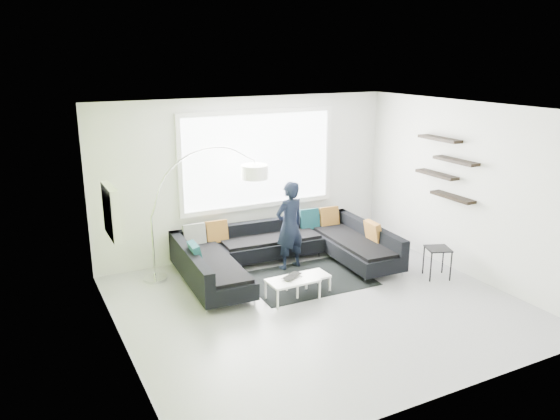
# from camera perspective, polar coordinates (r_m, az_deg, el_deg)

# --- Properties ---
(ground) EXTENTS (5.50, 5.50, 0.00)m
(ground) POSITION_cam_1_polar(r_m,az_deg,el_deg) (8.05, 4.04, -9.79)
(ground) COLOR gray
(ground) RESTS_ON ground
(room_shell) EXTENTS (5.54, 5.04, 2.82)m
(room_shell) POSITION_cam_1_polar(r_m,az_deg,el_deg) (7.63, 3.75, 3.20)
(room_shell) COLOR silver
(room_shell) RESTS_ON ground
(sectional_sofa) EXTENTS (3.50, 2.27, 0.73)m
(sectional_sofa) POSITION_cam_1_polar(r_m,az_deg,el_deg) (9.04, 0.62, -4.56)
(sectional_sofa) COLOR black
(sectional_sofa) RESTS_ON ground
(rug) EXTENTS (1.97, 1.46, 0.01)m
(rug) POSITION_cam_1_polar(r_m,az_deg,el_deg) (8.87, 2.91, -7.21)
(rug) COLOR black
(rug) RESTS_ON ground
(coffee_table) EXTENTS (0.97, 0.58, 0.31)m
(coffee_table) POSITION_cam_1_polar(r_m,az_deg,el_deg) (8.25, 2.18, -7.88)
(coffee_table) COLOR silver
(coffee_table) RESTS_ON ground
(arc_lamp) EXTENTS (2.06, 1.05, 2.10)m
(arc_lamp) POSITION_cam_1_polar(r_m,az_deg,el_deg) (8.72, -13.31, -0.76)
(arc_lamp) COLOR silver
(arc_lamp) RESTS_ON ground
(side_table) EXTENTS (0.47, 0.47, 0.50)m
(side_table) POSITION_cam_1_polar(r_m,az_deg,el_deg) (9.20, 16.08, -5.31)
(side_table) COLOR black
(side_table) RESTS_ON ground
(person) EXTENTS (0.68, 0.56, 1.50)m
(person) POSITION_cam_1_polar(r_m,az_deg,el_deg) (9.06, 1.00, -1.64)
(person) COLOR black
(person) RESTS_ON ground
(laptop) EXTENTS (0.55, 0.53, 0.03)m
(laptop) POSITION_cam_1_polar(r_m,az_deg,el_deg) (8.10, 1.56, -7.03)
(laptop) COLOR black
(laptop) RESTS_ON coffee_table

